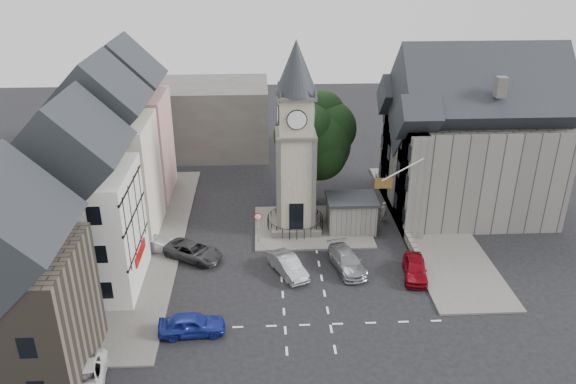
{
  "coord_description": "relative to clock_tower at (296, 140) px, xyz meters",
  "views": [
    {
      "loc": [
        -2.78,
        -35.36,
        23.43
      ],
      "look_at": [
        -0.77,
        5.0,
        4.86
      ],
      "focal_mm": 35.0,
      "sensor_mm": 36.0,
      "label": 1
    }
  ],
  "objects": [
    {
      "name": "flagpole",
      "position": [
        8.0,
        -3.99,
        -1.12
      ],
      "size": [
        3.68,
        0.1,
        2.74
      ],
      "color": "white",
      "rests_on": "ground"
    },
    {
      "name": "pedestrian",
      "position": [
        8.0,
        1.14,
        -7.23
      ],
      "size": [
        0.76,
        0.66,
        1.77
      ],
      "primitive_type": "imported",
      "rotation": [
        0.0,
        0.0,
        3.57
      ],
      "color": "#B6A796",
      "rests_on": "ground"
    },
    {
      "name": "east_building",
      "position": [
        15.59,
        3.01,
        -1.86
      ],
      "size": [
        14.4,
        11.4,
        12.6
      ],
      "color": "#66635E",
      "rests_on": "ground"
    },
    {
      "name": "warning_sign_post",
      "position": [
        -3.2,
        -2.56,
        -6.09
      ],
      "size": [
        0.7,
        0.19,
        2.85
      ],
      "color": "black",
      "rests_on": "ground"
    },
    {
      "name": "town_tree",
      "position": [
        2.0,
        5.01,
        -1.15
      ],
      "size": [
        7.2,
        7.2,
        10.8
      ],
      "color": "black",
      "rests_on": "ground"
    },
    {
      "name": "central_island",
      "position": [
        1.5,
        0.01,
        -8.04
      ],
      "size": [
        10.0,
        8.0,
        0.16
      ],
      "primitive_type": "cube",
      "color": "#595651",
      "rests_on": "ground"
    },
    {
      "name": "building_sw_stone",
      "position": [
        -17.0,
        -16.99,
        -2.77
      ],
      "size": [
        8.6,
        7.6,
        10.4
      ],
      "color": "#473E35",
      "rests_on": "ground"
    },
    {
      "name": "pavement_east",
      "position": [
        12.0,
        0.01,
        -8.05
      ],
      "size": [
        6.0,
        26.0,
        0.14
      ],
      "primitive_type": "cube",
      "color": "#595651",
      "rests_on": "ground"
    },
    {
      "name": "car_west_silver",
      "position": [
        -11.5,
        -3.41,
        -7.5
      ],
      "size": [
        3.89,
        1.8,
        1.24
      ],
      "primitive_type": "imported",
      "rotation": [
        0.0,
        0.0,
        1.43
      ],
      "color": "gray",
      "rests_on": "ground"
    },
    {
      "name": "stone_shelter",
      "position": [
        4.8,
        -0.49,
        -6.57
      ],
      "size": [
        4.3,
        3.3,
        3.08
      ],
      "color": "#66635E",
      "rests_on": "ground"
    },
    {
      "name": "terrace_pink",
      "position": [
        -15.5,
        8.01,
        -1.54
      ],
      "size": [
        8.1,
        7.6,
        12.8
      ],
      "color": "#CE968D",
      "rests_on": "ground"
    },
    {
      "name": "east_boundary_wall",
      "position": [
        9.2,
        2.01,
        -7.67
      ],
      "size": [
        0.4,
        16.0,
        0.9
      ],
      "primitive_type": "cube",
      "color": "#66635E",
      "rests_on": "ground"
    },
    {
      "name": "car_east_red",
      "position": [
        8.5,
        -8.14,
        -7.41
      ],
      "size": [
        2.36,
        4.39,
        1.42
      ],
      "primitive_type": "imported",
      "rotation": [
        0.0,
        0.0,
        -0.17
      ],
      "color": "maroon",
      "rests_on": "ground"
    },
    {
      "name": "car_island_east",
      "position": [
        3.56,
        -6.81,
        -7.42
      ],
      "size": [
        2.98,
        5.12,
        1.39
      ],
      "primitive_type": "imported",
      "rotation": [
        0.0,
        0.0,
        0.23
      ],
      "color": "gray",
      "rests_on": "ground"
    },
    {
      "name": "pavement_west",
      "position": [
        -12.5,
        -1.99,
        -8.05
      ],
      "size": [
        6.0,
        30.0,
        0.14
      ],
      "primitive_type": "cube",
      "color": "#595651",
      "rests_on": "ground"
    },
    {
      "name": "van_sw_white",
      "position": [
        -13.0,
        -18.56,
        -7.46
      ],
      "size": [
        2.92,
        5.06,
        1.33
      ],
      "primitive_type": "imported",
      "rotation": [
        0.0,
        0.0,
        0.16
      ],
      "color": "white",
      "rests_on": "ground"
    },
    {
      "name": "clock_tower",
      "position": [
        0.0,
        0.0,
        0.0
      ],
      "size": [
        4.86,
        4.86,
        16.25
      ],
      "color": "#4C4944",
      "rests_on": "ground"
    },
    {
      "name": "road_markings",
      "position": [
        0.0,
        -13.49,
        -8.12
      ],
      "size": [
        20.0,
        8.0,
        0.01
      ],
      "primitive_type": "cube",
      "color": "silver",
      "rests_on": "ground"
    },
    {
      "name": "terrace_tudor",
      "position": [
        -15.5,
        -7.99,
        -1.93
      ],
      "size": [
        8.1,
        7.6,
        12.0
      ],
      "color": "silver",
      "rests_on": "ground"
    },
    {
      "name": "backdrop_west",
      "position": [
        -12.0,
        20.01,
        -4.12
      ],
      "size": [
        20.0,
        10.0,
        8.0
      ],
      "primitive_type": "cube",
      "color": "#4C4944",
      "rests_on": "ground"
    },
    {
      "name": "car_west_grey",
      "position": [
        -8.35,
        -4.74,
        -7.46
      ],
      "size": [
        5.25,
        4.31,
        1.33
      ],
      "primitive_type": "imported",
      "rotation": [
        0.0,
        0.0,
        1.05
      ],
      "color": "#343437",
      "rests_on": "ground"
    },
    {
      "name": "ground",
      "position": [
        0.0,
        -7.99,
        -8.12
      ],
      "size": [
        120.0,
        120.0,
        0.0
      ],
      "primitive_type": "plane",
      "color": "black",
      "rests_on": "ground"
    },
    {
      "name": "car_west_blue",
      "position": [
        -7.5,
        -13.99,
        -7.39
      ],
      "size": [
        4.36,
        1.97,
        1.45
      ],
      "primitive_type": "imported",
      "rotation": [
        0.0,
        0.0,
        1.63
      ],
      "color": "navy",
      "rests_on": "ground"
    },
    {
      "name": "terrace_cream",
      "position": [
        -15.5,
        0.01,
        -1.54
      ],
      "size": [
        8.1,
        7.6,
        12.8
      ],
      "color": "beige",
      "rests_on": "ground"
    },
    {
      "name": "car_island_silver",
      "position": [
        -1.0,
        -7.24,
        -7.41
      ],
      "size": [
        3.16,
        4.53,
        1.42
      ],
      "primitive_type": "imported",
      "rotation": [
        0.0,
        0.0,
        0.43
      ],
      "color": "gray",
      "rests_on": "ground"
    }
  ]
}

